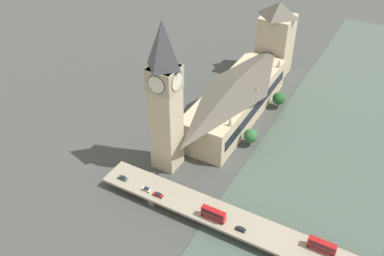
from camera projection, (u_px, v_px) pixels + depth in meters
The scene contains 14 objects.
ground_plane at pixel (255, 131), 228.63m from camera, with size 600.00×600.00×0.00m, color #424442.
river_water at pixel (329, 154), 212.89m from camera, with size 67.58×360.00×0.30m, color #47564C.
parliament_hall at pixel (236, 98), 233.36m from camera, with size 25.15×86.79×23.35m.
clock_tower at pixel (165, 96), 184.45m from camera, with size 12.71×12.71×73.45m.
victoria_tower at pixel (275, 39), 266.25m from camera, with size 19.31×19.31×51.12m.
road_bridge at pixel (286, 243), 164.42m from camera, with size 167.17×14.26×4.74m.
double_decker_bus_mid at pixel (322, 246), 159.32m from camera, with size 10.81×2.64×4.67m.
double_decker_bus_rear at pixel (213, 214), 171.62m from camera, with size 10.43×2.47×5.08m.
car_northbound_lead at pixel (241, 229), 168.01m from camera, with size 4.00×1.76×1.43m.
car_northbound_mid at pixel (146, 189), 185.75m from camera, with size 4.29×1.83×1.36m.
car_northbound_tail at pixel (158, 195), 183.01m from camera, with size 4.56×1.75×1.47m.
car_southbound_lead at pixel (123, 178), 191.43m from camera, with size 4.56×1.92×1.41m.
tree_embankment_near at pixel (251, 136), 215.67m from camera, with size 7.15×7.15×9.43m.
tree_embankment_mid at pixel (279, 98), 243.18m from camera, with size 7.31×7.31×9.86m.
Camera 1 is at (-60.05, 175.86, 137.39)m, focal length 40.00 mm.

